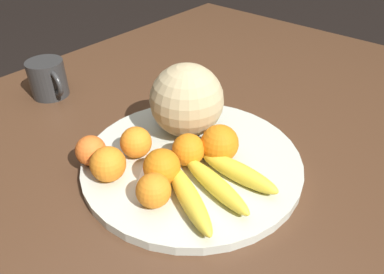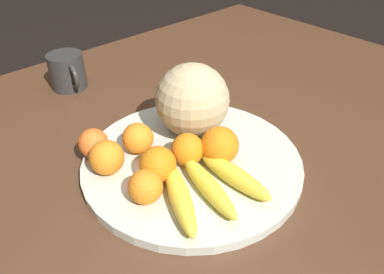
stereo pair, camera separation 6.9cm
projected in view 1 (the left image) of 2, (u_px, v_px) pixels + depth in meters
The scene contains 13 objects.
kitchen_table at pixel (194, 165), 0.85m from camera, with size 1.58×1.18×0.76m.
fruit_bowl at pixel (192, 161), 0.72m from camera, with size 0.42×0.42×0.02m.
melon at pixel (187, 100), 0.75m from camera, with size 0.15×0.15×0.15m.
banana_bunch at pixel (213, 184), 0.63m from camera, with size 0.18×0.19×0.03m.
orange_front_left at pixel (154, 190), 0.60m from camera, with size 0.06×0.06×0.06m.
orange_front_right at pixel (91, 151), 0.69m from camera, with size 0.06×0.06×0.06m.
orange_mid_center at pixel (108, 164), 0.65m from camera, with size 0.06×0.06×0.06m.
orange_back_left at pixel (162, 167), 0.64m from camera, with size 0.07×0.07×0.07m.
orange_back_right at pixel (136, 142), 0.71m from camera, with size 0.06×0.06×0.06m.
orange_top_small at pixel (188, 150), 0.69m from camera, with size 0.06×0.06×0.06m.
orange_side_extra at pixel (220, 143), 0.69m from camera, with size 0.07×0.07×0.07m.
produce_tag at pixel (151, 170), 0.69m from camera, with size 0.09×0.07×0.00m.
ceramic_mug at pixel (48, 79), 0.93m from camera, with size 0.09×0.13×0.09m.
Camera 1 is at (-0.50, -0.42, 1.23)m, focal length 35.00 mm.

